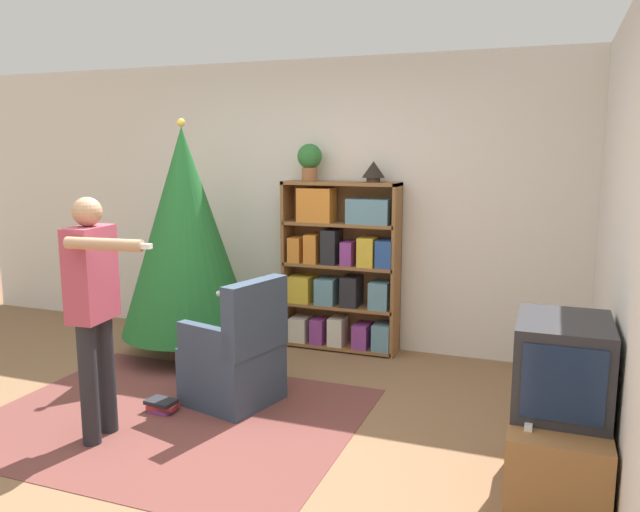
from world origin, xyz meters
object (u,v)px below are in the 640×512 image
Objects in this scene: television at (562,365)px; armchair at (236,360)px; potted_plant at (310,160)px; table_lamp at (373,170)px; standing_person at (94,300)px; bookshelf at (341,269)px; christmas_tree at (185,232)px.

armchair is (-2.14, 0.55, -0.41)m from television.
potted_plant reaches higher than table_lamp.
television is 2.69m from standing_person.
standing_person is 7.61× the size of table_lamp.
television is at bearing -42.91° from potted_plant.
television is at bearing -52.05° from table_lamp.
bookshelf is at bearing 132.80° from television.
television is at bearing -47.20° from bookshelf.
armchair is 2.00m from potted_plant.
potted_plant is at bearing 161.30° from standing_person.
television is 2.91× the size of table_lamp.
table_lamp reaches higher than armchair.
bookshelf is 7.61× the size of table_lamp.
television reaches higher than armchair.
bookshelf is 1.41m from christmas_tree.
armchair is 0.60× the size of standing_person.
television is 0.63× the size of armchair.
television is 1.77× the size of potted_plant.
television is 2.25m from armchair.
bookshelf is at bearing 154.15° from standing_person.
christmas_tree is 1.35× the size of standing_person.
armchair is 2.80× the size of potted_plant.
standing_person is at bearing -103.53° from potted_plant.
potted_plant is (-0.00, 1.44, 1.39)m from armchair.
christmas_tree reaches higher than bookshelf.
potted_plant is (0.54, 2.23, 0.82)m from standing_person.
armchair is (0.90, -0.79, -0.78)m from christmas_tree.
table_lamp reaches higher than television.
potted_plant reaches higher than standing_person.
christmas_tree is 1.70m from table_lamp.
standing_person is (-2.68, -0.24, 0.16)m from television.
television is 3.08m from potted_plant.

